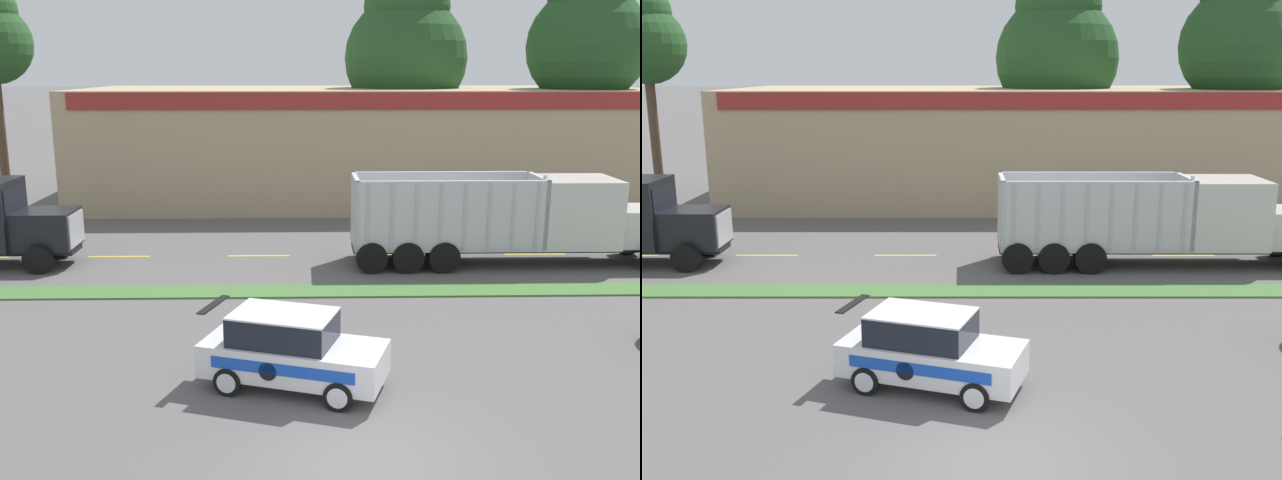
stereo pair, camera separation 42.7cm
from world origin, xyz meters
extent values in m
plane|color=#5B5959|center=(0.00, 0.00, 0.00)|extent=(600.00, 600.00, 0.00)
cube|color=#477538|center=(0.00, 10.31, 0.03)|extent=(120.00, 1.32, 0.06)
cube|color=yellow|center=(-8.24, 14.97, 0.00)|extent=(2.40, 0.14, 0.01)
cube|color=yellow|center=(-2.84, 14.97, 0.00)|extent=(2.40, 0.14, 0.01)
cube|color=yellow|center=(2.56, 14.97, 0.00)|extent=(2.40, 0.14, 0.01)
cube|color=yellow|center=(7.96, 14.97, 0.00)|extent=(2.40, 0.14, 0.01)
cube|color=black|center=(-10.47, 13.81, 1.37)|extent=(2.10, 1.91, 1.37)
cube|color=#B7B7BC|center=(-9.39, 13.81, 1.37)|extent=(0.06, 1.63, 1.17)
cube|color=black|center=(-11.50, 13.81, 2.37)|extent=(0.04, 1.98, 1.12)
cylinder|color=black|center=(-10.47, 12.66, 0.50)|extent=(1.01, 0.30, 1.01)
cylinder|color=black|center=(-10.47, 14.95, 0.50)|extent=(1.01, 0.30, 1.01)
cube|color=black|center=(6.72, 13.66, 0.64)|extent=(12.02, 1.34, 0.18)
cube|color=silver|center=(8.87, 13.66, 1.96)|extent=(2.72, 2.43, 2.46)
cube|color=black|center=(10.25, 13.66, 2.40)|extent=(0.04, 2.07, 1.11)
cylinder|color=silver|center=(7.41, 12.87, 2.69)|extent=(0.14, 0.14, 1.45)
cube|color=silver|center=(4.11, 13.66, 0.79)|extent=(6.80, 2.43, 0.12)
cube|color=silver|center=(7.43, 13.66, 2.04)|extent=(0.16, 2.43, 2.49)
cube|color=silver|center=(0.79, 13.66, 2.04)|extent=(0.16, 2.43, 2.49)
cube|color=silver|center=(4.11, 12.53, 2.04)|extent=(6.80, 0.16, 2.49)
cube|color=silver|center=(4.11, 14.80, 2.04)|extent=(6.80, 0.16, 2.49)
cube|color=#B2B2B7|center=(1.13, 12.43, 2.04)|extent=(0.10, 0.04, 2.36)
cube|color=#B2B2B7|center=(1.98, 12.43, 2.04)|extent=(0.10, 0.04, 2.36)
cube|color=#B2B2B7|center=(2.83, 12.43, 2.04)|extent=(0.10, 0.04, 2.36)
cube|color=#B2B2B7|center=(3.68, 12.43, 2.04)|extent=(0.10, 0.04, 2.36)
cube|color=#B2B2B7|center=(4.53, 12.43, 2.04)|extent=(0.10, 0.04, 2.36)
cube|color=#B2B2B7|center=(5.38, 12.43, 2.04)|extent=(0.10, 0.04, 2.36)
cube|color=#B2B2B7|center=(6.23, 12.43, 2.04)|extent=(0.10, 0.04, 2.36)
cube|color=#B2B2B7|center=(7.08, 12.43, 2.04)|extent=(0.10, 0.04, 2.36)
cylinder|color=black|center=(11.48, 14.86, 0.55)|extent=(1.11, 0.30, 1.11)
cylinder|color=black|center=(1.31, 12.47, 0.55)|extent=(1.11, 0.30, 1.11)
cylinder|color=black|center=(1.31, 14.86, 0.55)|extent=(1.11, 0.30, 1.11)
cylinder|color=black|center=(2.60, 12.47, 0.55)|extent=(1.11, 0.30, 1.11)
cylinder|color=black|center=(2.60, 14.86, 0.55)|extent=(1.11, 0.30, 1.11)
cylinder|color=black|center=(3.88, 12.47, 0.55)|extent=(1.11, 0.30, 1.11)
cylinder|color=black|center=(3.88, 14.86, 0.55)|extent=(1.11, 0.30, 1.11)
cube|color=white|center=(-1.32, 3.22, 0.70)|extent=(4.42, 2.91, 0.76)
cube|color=black|center=(-1.55, 3.30, 1.40)|extent=(2.61, 2.14, 0.64)
cube|color=white|center=(-1.55, 3.30, 1.74)|extent=(2.61, 2.14, 0.04)
cube|color=black|center=(-3.16, 3.83, 1.78)|extent=(0.62, 1.36, 0.03)
cube|color=blue|center=(-1.59, 2.40, 0.77)|extent=(3.11, 1.03, 0.26)
cylinder|color=black|center=(-1.88, 2.50, 0.70)|extent=(0.40, 0.14, 0.42)
cylinder|color=black|center=(-0.37, 2.05, 0.32)|extent=(0.67, 0.39, 0.64)
cylinder|color=silver|center=(-0.40, 1.95, 0.32)|extent=(0.43, 0.15, 0.45)
cylinder|color=black|center=(0.14, 3.60, 0.32)|extent=(0.67, 0.39, 0.64)
cylinder|color=silver|center=(0.17, 3.70, 0.32)|extent=(0.43, 0.15, 0.45)
cylinder|color=black|center=(-2.78, 2.85, 0.32)|extent=(0.67, 0.39, 0.64)
cylinder|color=silver|center=(-2.81, 2.74, 0.32)|extent=(0.43, 0.15, 0.45)
cylinder|color=black|center=(-2.27, 4.40, 0.32)|extent=(0.67, 0.39, 0.64)
cylinder|color=silver|center=(-2.23, 4.50, 0.32)|extent=(0.43, 0.15, 0.45)
cube|color=tan|center=(2.36, 28.12, 3.02)|extent=(30.42, 12.00, 6.04)
cube|color=maroon|center=(2.36, 22.07, 5.59)|extent=(28.90, 0.10, 0.80)
cylinder|color=brown|center=(-17.07, 26.52, 3.58)|extent=(0.49, 0.49, 7.17)
cylinder|color=brown|center=(4.54, 28.39, 2.89)|extent=(0.48, 0.48, 5.78)
sphere|color=#234C23|center=(4.54, 28.39, 7.62)|extent=(6.68, 6.68, 6.68)
sphere|color=#234C23|center=(4.54, 28.39, 10.29)|extent=(4.68, 4.68, 4.68)
cylinder|color=brown|center=(13.65, 26.17, 3.24)|extent=(0.40, 0.40, 6.48)
sphere|color=#234C23|center=(13.65, 26.17, 8.17)|extent=(6.14, 6.14, 6.14)
camera|label=1|loc=(-1.07, -11.75, 7.03)|focal=40.00mm
camera|label=2|loc=(-0.65, -11.75, 7.03)|focal=40.00mm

